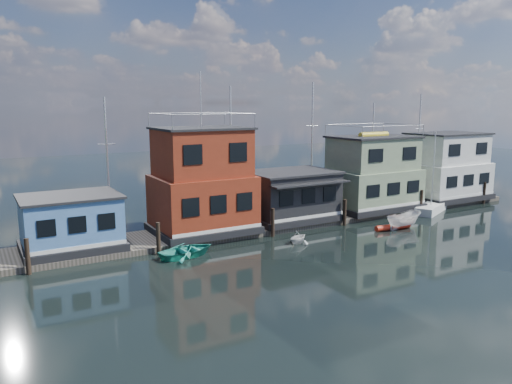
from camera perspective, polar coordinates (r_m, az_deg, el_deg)
ground at (r=33.65m, az=16.24°, el=-7.59°), size 160.00×160.00×0.00m
dock at (r=42.42m, az=4.51°, el=-3.27°), size 48.00×5.00×0.40m
houseboat_blue at (r=35.27m, az=-20.38°, el=-3.30°), size 6.40×4.90×3.66m
houseboat_red at (r=37.57m, az=-6.16°, el=1.03°), size 7.40×5.90×11.86m
houseboat_dark at (r=41.67m, az=4.00°, el=-0.39°), size 7.40×6.10×4.06m
houseboat_green at (r=47.07m, az=13.14°, el=1.98°), size 8.40×5.90×7.03m
houseboat_white at (r=54.36m, az=20.88°, el=2.63°), size 8.40×5.90×6.66m
pilings at (r=39.81m, az=6.41°, el=-2.86°), size 42.28×0.28×2.20m
background_masts at (r=49.11m, az=5.21°, el=4.89°), size 36.40×0.16×12.00m
red_kayak at (r=41.47m, az=15.37°, el=-3.86°), size 3.29×0.80×0.48m
dinghy_white at (r=36.24m, az=4.82°, el=-5.15°), size 2.25×2.10×0.96m
motorboat at (r=42.01m, az=16.54°, el=-3.11°), size 3.61×1.50×1.37m
dinghy_teal at (r=33.52m, az=-7.85°, el=-6.63°), size 4.23×3.31×0.80m
day_sailer at (r=48.98m, az=19.35°, el=-1.72°), size 4.96×3.40×7.47m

